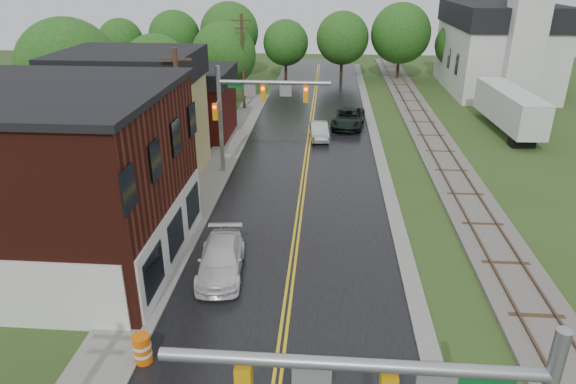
# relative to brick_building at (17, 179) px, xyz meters

# --- Properties ---
(main_road) EXTENTS (10.00, 90.00, 0.02)m
(main_road) POSITION_rel_brick_building_xyz_m (12.48, 15.00, -4.15)
(main_road) COLOR black
(main_road) RESTS_ON ground
(curb_right) EXTENTS (0.80, 70.00, 0.12)m
(curb_right) POSITION_rel_brick_building_xyz_m (17.88, 20.00, -4.15)
(curb_right) COLOR gray
(curb_right) RESTS_ON ground
(sidewalk_left) EXTENTS (2.40, 50.00, 0.12)m
(sidewalk_left) POSITION_rel_brick_building_xyz_m (6.28, 10.00, -4.15)
(sidewalk_left) COLOR gray
(sidewalk_left) RESTS_ON ground
(brick_building) EXTENTS (14.30, 10.30, 8.30)m
(brick_building) POSITION_rel_brick_building_xyz_m (0.00, 0.00, 0.00)
(brick_building) COLOR #42150E
(brick_building) RESTS_ON ground
(yellow_house) EXTENTS (8.00, 7.00, 6.40)m
(yellow_house) POSITION_rel_brick_building_xyz_m (1.48, 11.00, -0.95)
(yellow_house) COLOR tan
(yellow_house) RESTS_ON ground
(darkred_building) EXTENTS (7.00, 6.00, 4.40)m
(darkred_building) POSITION_rel_brick_building_xyz_m (2.48, 20.00, -1.95)
(darkred_building) COLOR #3F0F0C
(darkred_building) RESTS_ON ground
(church) EXTENTS (10.40, 18.40, 20.00)m
(church) POSITION_rel_brick_building_xyz_m (32.48, 38.74, 1.68)
(church) COLOR silver
(church) RESTS_ON ground
(railroad) EXTENTS (3.20, 80.00, 0.30)m
(railroad) POSITION_rel_brick_building_xyz_m (22.48, 20.00, -4.05)
(railroad) COLOR #59544C
(railroad) RESTS_ON ground
(traffic_signal_far) EXTENTS (7.34, 0.43, 7.20)m
(traffic_signal_far) POSITION_rel_brick_building_xyz_m (9.01, 12.00, 0.82)
(traffic_signal_far) COLOR gray
(traffic_signal_far) RESTS_ON ground
(utility_pole_b) EXTENTS (1.80, 0.28, 9.00)m
(utility_pole_b) POSITION_rel_brick_building_xyz_m (5.68, 7.00, 0.57)
(utility_pole_b) COLOR #382616
(utility_pole_b) RESTS_ON ground
(utility_pole_c) EXTENTS (1.80, 0.28, 9.00)m
(utility_pole_c) POSITION_rel_brick_building_xyz_m (5.68, 29.00, 0.57)
(utility_pole_c) COLOR #382616
(utility_pole_c) RESTS_ON ground
(tree_left_b) EXTENTS (7.60, 7.60, 9.69)m
(tree_left_b) POSITION_rel_brick_building_xyz_m (-5.36, 16.90, 1.57)
(tree_left_b) COLOR black
(tree_left_b) RESTS_ON ground
(tree_left_c) EXTENTS (6.00, 6.00, 7.65)m
(tree_left_c) POSITION_rel_brick_building_xyz_m (-1.36, 24.90, 0.36)
(tree_left_c) COLOR black
(tree_left_c) RESTS_ON ground
(tree_left_e) EXTENTS (6.40, 6.40, 8.16)m
(tree_left_e) POSITION_rel_brick_building_xyz_m (3.64, 30.90, 0.66)
(tree_left_e) COLOR black
(tree_left_e) RESTS_ON ground
(suv_dark) EXTENTS (3.30, 5.87, 1.55)m
(suv_dark) POSITION_rel_brick_building_xyz_m (15.75, 23.61, -3.38)
(suv_dark) COLOR black
(suv_dark) RESTS_ON ground
(sedan_silver) EXTENTS (1.77, 4.06, 1.30)m
(sedan_silver) POSITION_rel_brick_building_xyz_m (13.28, 19.97, -3.50)
(sedan_silver) COLOR #ADADB2
(sedan_silver) RESTS_ON ground
(pickup_white) EXTENTS (2.40, 5.00, 1.40)m
(pickup_white) POSITION_rel_brick_building_xyz_m (9.28, -0.60, -3.45)
(pickup_white) COLOR silver
(pickup_white) RESTS_ON ground
(semi_trailer) EXTENTS (2.92, 11.08, 3.54)m
(semi_trailer) POSITION_rel_brick_building_xyz_m (29.16, 23.21, -2.02)
(semi_trailer) COLOR black
(semi_trailer) RESTS_ON ground
(construction_barrel) EXTENTS (0.72, 0.72, 1.13)m
(construction_barrel) POSITION_rel_brick_building_xyz_m (7.65, -6.55, -3.59)
(construction_barrel) COLOR #E15F0A
(construction_barrel) RESTS_ON ground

